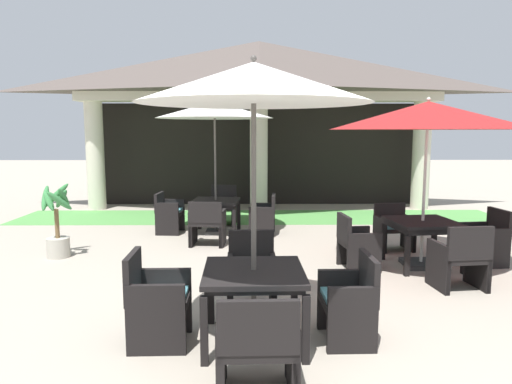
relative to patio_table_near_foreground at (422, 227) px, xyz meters
name	(u,v)px	position (x,y,z in m)	size (l,w,h in m)	color
ground_plane	(272,356)	(-2.47, -2.89, -0.63)	(60.00, 60.00, 0.00)	#9E9384
background_pavilion	(259,80)	(-2.47, 5.51, 2.82)	(10.02, 3.05, 4.45)	beige
lawn_strip	(260,217)	(-2.47, 4.20, -0.63)	(11.82, 1.95, 0.01)	#519347
patio_table_near_foreground	(422,227)	(0.00, 0.00, 0.00)	(1.07, 1.07, 0.73)	black
patio_umbrella_near_foreground	(428,116)	(0.00, 0.00, 1.70)	(2.94, 2.94, 2.61)	#2D2D2D
patio_chair_near_foreground_north	(393,228)	(-0.12, 1.05, -0.25)	(0.66, 0.58, 0.81)	black
patio_chair_near_foreground_south	(460,259)	(0.12, -1.05, -0.21)	(0.69, 0.62, 0.90)	black
patio_chair_near_foreground_east	(485,239)	(1.05, 0.12, -0.22)	(0.64, 0.64, 0.88)	black
patio_chair_near_foreground_west	(356,244)	(-1.05, -0.12, -0.24)	(0.59, 0.63, 0.85)	black
patio_table_mid_left	(254,279)	(-2.64, -2.58, 0.02)	(1.01, 1.01, 0.75)	black
patio_umbrella_mid_left	(254,87)	(-2.64, -2.58, 1.89)	(2.22, 2.22, 2.81)	#2D2D2D
patio_chair_mid_left_west	(156,302)	(-3.61, -2.60, -0.21)	(0.58, 0.58, 0.93)	black
patio_chair_mid_left_east	(350,301)	(-1.67, -2.56, -0.22)	(0.50, 0.62, 0.88)	black
patio_chair_mid_left_south	(257,346)	(-2.62, -3.55, -0.21)	(0.65, 0.59, 0.88)	black
patio_chair_mid_left_north	(252,273)	(-2.66, -1.61, -0.23)	(0.59, 0.51, 0.90)	black
patio_table_mid_right	(216,205)	(-3.40, 2.36, -0.02)	(1.00, 1.00, 0.71)	black
patio_umbrella_mid_right	(215,111)	(-3.40, 2.36, 1.88)	(2.37, 2.37, 2.76)	#2D2D2D
patio_chair_mid_right_west	(169,213)	(-4.39, 2.44, -0.22)	(0.54, 0.62, 0.84)	black
patio_chair_mid_right_south	(207,223)	(-3.48, 1.37, -0.22)	(0.67, 0.59, 0.85)	black
patio_chair_mid_right_north	(223,207)	(-3.32, 3.36, -0.23)	(0.65, 0.60, 0.87)	black
patio_chair_mid_right_east	(264,215)	(-2.41, 2.28, -0.24)	(0.56, 0.63, 0.83)	black
potted_palm_left_edge	(57,229)	(-5.92, 0.59, -0.15)	(0.64, 0.65, 1.25)	#B2AD9E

